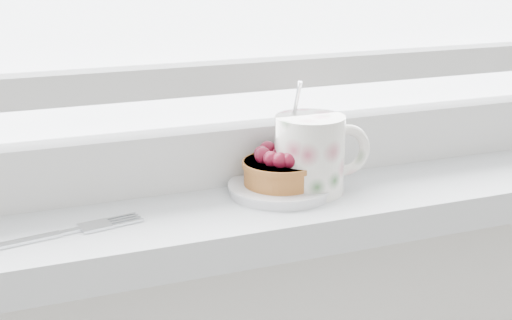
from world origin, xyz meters
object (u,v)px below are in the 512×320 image
floral_mug (312,153)px  raspberry_tart (281,167)px  saucer (280,188)px  fork (43,237)px

floral_mug → raspberry_tart: bearing=167.7°
raspberry_tart → floral_mug: bearing=-12.3°
saucer → fork: 0.28m
floral_mug → fork: (-0.31, -0.03, -0.05)m
saucer → raspberry_tart: bearing=-38.3°
raspberry_tart → floral_mug: 0.04m
saucer → raspberry_tart: (0.00, -0.00, 0.03)m
saucer → floral_mug: bearing=-12.5°
fork → raspberry_tart: bearing=7.2°
saucer → fork: bearing=-172.8°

